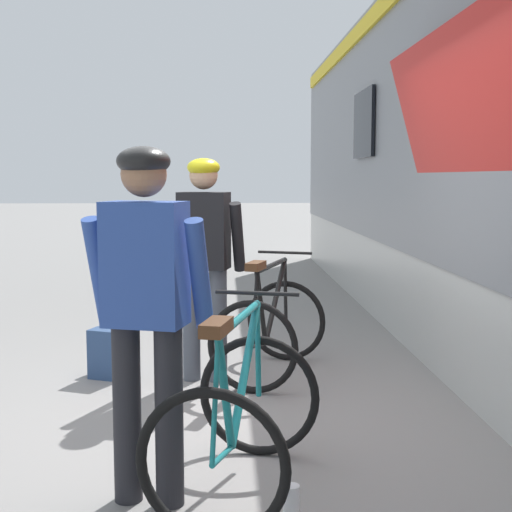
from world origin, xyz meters
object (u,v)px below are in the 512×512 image
object	(u,v)px
water_bottle_near_the_bikes	(291,510)
water_bottle_by_the_backpack	(94,361)
bicycle_far_black	(270,327)
bicycle_near_teal	(238,417)
backpack_on_platform	(108,354)
cyclist_near_in_blue	(146,294)
cyclist_far_in_dark	(204,249)

from	to	relation	value
water_bottle_near_the_bikes	water_bottle_by_the_backpack	xyz separation A→B (m)	(-1.37, 2.70, -0.01)
bicycle_far_black	water_bottle_near_the_bikes	distance (m)	2.61
bicycle_near_teal	backpack_on_platform	size ratio (longest dim) A/B	3.03
cyclist_near_in_blue	water_bottle_near_the_bikes	distance (m)	1.21
water_bottle_near_the_bikes	bicycle_near_teal	bearing A→B (deg)	117.75
cyclist_near_in_blue	water_bottle_near_the_bikes	world-z (taller)	cyclist_near_in_blue
backpack_on_platform	water_bottle_by_the_backpack	size ratio (longest dim) A/B	1.89
bicycle_near_teal	bicycle_far_black	world-z (taller)	same
cyclist_near_in_blue	bicycle_far_black	size ratio (longest dim) A/B	1.42
cyclist_far_in_dark	bicycle_near_teal	distance (m)	2.16
bicycle_far_black	water_bottle_near_the_bikes	bearing A→B (deg)	-91.61
cyclist_far_in_dark	bicycle_far_black	distance (m)	0.85
cyclist_near_in_blue	bicycle_near_teal	distance (m)	0.79
cyclist_near_in_blue	water_bottle_near_the_bikes	bearing A→B (deg)	-28.09
water_bottle_near_the_bikes	cyclist_near_in_blue	bearing A→B (deg)	151.91
bicycle_near_teal	water_bottle_near_the_bikes	bearing A→B (deg)	-62.25
cyclist_near_in_blue	bicycle_near_teal	size ratio (longest dim) A/B	1.45
backpack_on_platform	water_bottle_by_the_backpack	world-z (taller)	backpack_on_platform
cyclist_near_in_blue	bicycle_far_black	bearing A→B (deg)	71.47
cyclist_near_in_blue	backpack_on_platform	xyz separation A→B (m)	(-0.56, 2.22, -0.85)
cyclist_near_in_blue	backpack_on_platform	size ratio (longest dim) A/B	4.40
cyclist_far_in_dark	backpack_on_platform	size ratio (longest dim) A/B	4.40
water_bottle_near_the_bikes	bicycle_far_black	bearing A→B (deg)	88.39
bicycle_near_teal	bicycle_far_black	bearing A→B (deg)	82.01
bicycle_far_black	water_bottle_near_the_bikes	world-z (taller)	bicycle_far_black
cyclist_far_in_dark	bicycle_near_teal	bearing A→B (deg)	-83.73
cyclist_far_in_dark	backpack_on_platform	distance (m)	1.16
cyclist_far_in_dark	water_bottle_by_the_backpack	size ratio (longest dim) A/B	8.32
bicycle_far_black	water_bottle_by_the_backpack	bearing A→B (deg)	175.78
cyclist_near_in_blue	water_bottle_near_the_bikes	xyz separation A→B (m)	(0.68, -0.36, -0.94)
bicycle_near_teal	water_bottle_by_the_backpack	distance (m)	2.55
bicycle_near_teal	bicycle_far_black	distance (m)	2.18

